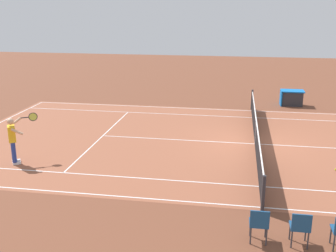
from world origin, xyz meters
TOP-DOWN VIEW (x-y plane):
  - ground_plane at (0.00, 0.00)m, footprint 60.00×60.00m
  - court_slab at (0.00, 0.00)m, footprint 24.20×11.40m
  - court_line_markings at (0.00, 0.00)m, footprint 23.85×11.05m
  - tennis_net at (0.00, 0.00)m, footprint 0.10×11.70m
  - tennis_player_near at (8.42, 3.57)m, footprint 0.82×1.03m
  - tennis_ball at (-2.60, 2.36)m, footprint 0.07×0.07m
  - spectator_chair_2 at (-0.75, 7.29)m, footprint 0.44×0.44m
  - spectator_chair_3 at (0.17, 7.29)m, footprint 0.44×0.44m
  - equipment_cart_tarped at (-2.19, -7.15)m, footprint 1.25×0.84m

SIDE VIEW (x-z plane):
  - ground_plane at x=0.00m, z-range 0.00..0.00m
  - court_slab at x=0.00m, z-range 0.00..0.00m
  - court_line_markings at x=0.00m, z-range 0.00..0.01m
  - tennis_ball at x=-2.60m, z-range 0.00..0.07m
  - equipment_cart_tarped at x=-2.19m, z-range 0.01..0.86m
  - tennis_net at x=0.00m, z-range -0.05..1.03m
  - spectator_chair_2 at x=-0.75m, z-range 0.08..0.96m
  - spectator_chair_3 at x=0.17m, z-range 0.08..0.96m
  - tennis_player_near at x=8.42m, z-range 0.08..1.78m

